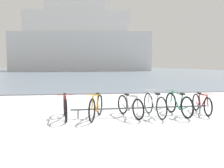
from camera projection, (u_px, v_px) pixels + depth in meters
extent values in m
cube|color=slate|center=(87.00, 71.00, 68.35)|extent=(80.00, 110.00, 0.08)
cube|color=#47474C|center=(116.00, 94.00, 14.02)|extent=(80.00, 0.50, 0.05)
cylinder|color=#4C5156|center=(142.00, 108.00, 7.86)|extent=(4.63, 0.22, 0.05)
cylinder|color=#4C5156|center=(78.00, 114.00, 7.52)|extent=(0.04, 0.04, 0.28)
cylinder|color=#4C5156|center=(200.00, 110.00, 8.22)|extent=(0.04, 0.04, 0.28)
torus|color=black|center=(66.00, 110.00, 7.04)|extent=(0.13, 0.71, 0.70)
torus|color=black|center=(65.00, 105.00, 8.00)|extent=(0.13, 0.71, 0.70)
cylinder|color=#B22D2D|center=(65.00, 104.00, 7.34)|extent=(0.09, 0.52, 0.59)
cylinder|color=#B22D2D|center=(65.00, 104.00, 7.65)|extent=(0.05, 0.19, 0.53)
cylinder|color=#B22D2D|center=(65.00, 96.00, 7.39)|extent=(0.10, 0.65, 0.08)
cylinder|color=#B22D2D|center=(65.00, 108.00, 7.80)|extent=(0.08, 0.43, 0.19)
cylinder|color=#B22D2D|center=(66.00, 103.00, 7.06)|extent=(0.05, 0.11, 0.41)
cube|color=black|center=(65.00, 94.00, 7.70)|extent=(0.10, 0.21, 0.05)
cylinder|color=#B22D2D|center=(66.00, 95.00, 7.07)|extent=(0.46, 0.07, 0.02)
torus|color=black|center=(92.00, 110.00, 7.03)|extent=(0.26, 0.69, 0.71)
torus|color=black|center=(100.00, 105.00, 8.02)|extent=(0.26, 0.69, 0.71)
cylinder|color=gold|center=(95.00, 104.00, 7.34)|extent=(0.20, 0.52, 0.60)
cylinder|color=gold|center=(97.00, 103.00, 7.66)|extent=(0.09, 0.19, 0.53)
cylinder|color=gold|center=(95.00, 96.00, 7.39)|extent=(0.23, 0.64, 0.09)
cylinder|color=gold|center=(98.00, 108.00, 7.82)|extent=(0.17, 0.43, 0.19)
cylinder|color=gold|center=(92.00, 103.00, 7.05)|extent=(0.07, 0.12, 0.42)
cube|color=black|center=(98.00, 94.00, 7.71)|extent=(0.14, 0.21, 0.05)
cylinder|color=gold|center=(93.00, 94.00, 7.06)|extent=(0.45, 0.16, 0.02)
torus|color=black|center=(138.00, 109.00, 7.33)|extent=(0.26, 0.64, 0.66)
torus|color=black|center=(123.00, 104.00, 8.22)|extent=(0.26, 0.64, 0.66)
cylinder|color=gray|center=(133.00, 104.00, 7.61)|extent=(0.20, 0.51, 0.56)
cylinder|color=gray|center=(128.00, 103.00, 7.90)|extent=(0.09, 0.19, 0.50)
cylinder|color=gray|center=(132.00, 96.00, 7.65)|extent=(0.24, 0.63, 0.08)
cylinder|color=gray|center=(126.00, 108.00, 8.03)|extent=(0.17, 0.42, 0.18)
cylinder|color=gray|center=(138.00, 103.00, 7.34)|extent=(0.07, 0.12, 0.39)
cube|color=black|center=(127.00, 95.00, 7.94)|extent=(0.14, 0.22, 0.05)
cylinder|color=gray|center=(137.00, 95.00, 7.36)|extent=(0.44, 0.17, 0.02)
torus|color=black|center=(148.00, 103.00, 8.32)|extent=(0.14, 0.72, 0.72)
torus|color=black|center=(162.00, 108.00, 7.36)|extent=(0.14, 0.72, 0.72)
cylinder|color=silver|center=(152.00, 101.00, 8.00)|extent=(0.11, 0.53, 0.61)
cylinder|color=silver|center=(157.00, 103.00, 7.69)|extent=(0.06, 0.19, 0.54)
cylinder|color=silver|center=(153.00, 93.00, 7.91)|extent=(0.12, 0.65, 0.09)
cylinder|color=silver|center=(158.00, 110.00, 7.57)|extent=(0.09, 0.44, 0.19)
cylinder|color=silver|center=(149.00, 97.00, 8.27)|extent=(0.05, 0.11, 0.43)
cube|color=black|center=(158.00, 94.00, 7.59)|extent=(0.11, 0.21, 0.05)
cylinder|color=silver|center=(149.00, 90.00, 8.21)|extent=(0.46, 0.09, 0.02)
torus|color=black|center=(171.00, 103.00, 8.48)|extent=(0.16, 0.71, 0.71)
torus|color=black|center=(187.00, 107.00, 7.52)|extent=(0.16, 0.71, 0.71)
cylinder|color=#2D8C60|center=(176.00, 100.00, 8.16)|extent=(0.11, 0.53, 0.59)
cylinder|color=#2D8C60|center=(181.00, 103.00, 7.85)|extent=(0.06, 0.19, 0.53)
cylinder|color=#2D8C60|center=(177.00, 93.00, 8.06)|extent=(0.13, 0.65, 0.08)
cylinder|color=#2D8C60|center=(183.00, 109.00, 7.73)|extent=(0.10, 0.44, 0.19)
cylinder|color=#2D8C60|center=(171.00, 97.00, 8.43)|extent=(0.05, 0.11, 0.41)
cube|color=black|center=(182.00, 94.00, 7.75)|extent=(0.11, 0.21, 0.05)
cylinder|color=#2D8C60|center=(172.00, 90.00, 8.37)|extent=(0.46, 0.09, 0.02)
torus|color=black|center=(208.00, 107.00, 7.86)|extent=(0.10, 0.63, 0.63)
torus|color=black|center=(196.00, 102.00, 8.85)|extent=(0.10, 0.63, 0.63)
cylinder|color=#B22D2D|center=(204.00, 102.00, 8.18)|extent=(0.08, 0.52, 0.53)
cylinder|color=#B22D2D|center=(200.00, 101.00, 8.50)|extent=(0.05, 0.19, 0.47)
cylinder|color=#B22D2D|center=(203.00, 95.00, 8.23)|extent=(0.09, 0.65, 0.08)
cylinder|color=#B22D2D|center=(198.00, 105.00, 8.65)|extent=(0.07, 0.44, 0.18)
cylinder|color=#B22D2D|center=(208.00, 101.00, 7.89)|extent=(0.05, 0.11, 0.37)
cube|color=black|center=(199.00, 93.00, 8.55)|extent=(0.10, 0.21, 0.05)
cylinder|color=#B22D2D|center=(207.00, 94.00, 7.90)|extent=(0.46, 0.06, 0.02)
cube|color=silver|center=(81.00, 52.00, 66.61)|extent=(38.63, 12.85, 10.36)
cube|color=white|center=(78.00, 23.00, 65.93)|extent=(29.06, 10.52, 5.70)
cube|color=white|center=(78.00, 7.00, 65.58)|extent=(17.62, 7.98, 2.90)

